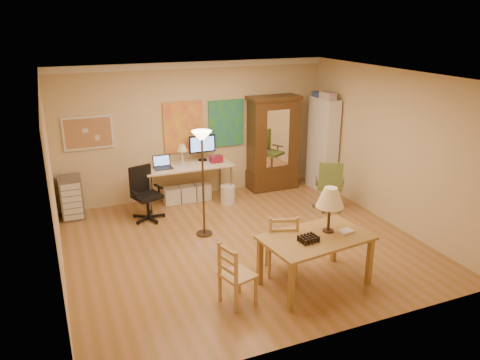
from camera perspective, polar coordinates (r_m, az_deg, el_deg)
name	(u,v)px	position (r m, az deg, el deg)	size (l,w,h in m)	color
floor	(244,244)	(7.69, 0.45, -7.83)	(5.50, 5.50, 0.00)	olive
crown_molding	(194,65)	(9.20, -5.64, 13.80)	(5.50, 0.08, 0.12)	white
corkboard	(88,133)	(9.02, -18.01, 5.50)	(0.90, 0.04, 0.62)	tan
art_panel_left	(184,127)	(9.33, -6.90, 6.42)	(0.80, 0.04, 1.00)	yellow
art_panel_right	(226,123)	(9.60, -1.69, 6.92)	(0.75, 0.04, 0.95)	teal
dining_table	(321,225)	(6.39, 9.89, -5.46)	(1.54, 1.04, 1.36)	brown
ladder_chair_back	(282,245)	(6.73, 5.09, -7.93)	(0.54, 0.53, 0.93)	tan
ladder_chair_left	(236,276)	(6.05, -0.49, -11.64)	(0.47, 0.48, 0.85)	tan
torchiere_lamp	(202,153)	(7.53, -4.63, 3.32)	(0.33, 0.33, 1.80)	#45311B
computer_desk	(188,179)	(9.30, -6.30, 0.15)	(1.71, 0.75, 1.29)	beige
office_chair_black	(147,206)	(8.67, -11.28, -3.07)	(0.60, 0.60, 0.98)	black
office_chair_green	(329,196)	(9.08, 10.76, -1.98)	(0.61, 0.61, 0.98)	slate
drawer_cart	(71,198)	(9.07, -19.87, -2.03)	(0.39, 0.47, 0.78)	slate
armoire	(273,149)	(9.91, 4.00, 3.77)	(1.08, 0.51, 1.98)	#331E0E
bookshelf	(322,145)	(9.96, 10.02, 4.23)	(0.29, 0.78, 1.94)	white
wastebin	(228,194)	(9.25, -1.48, -1.78)	(0.29, 0.29, 0.36)	silver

